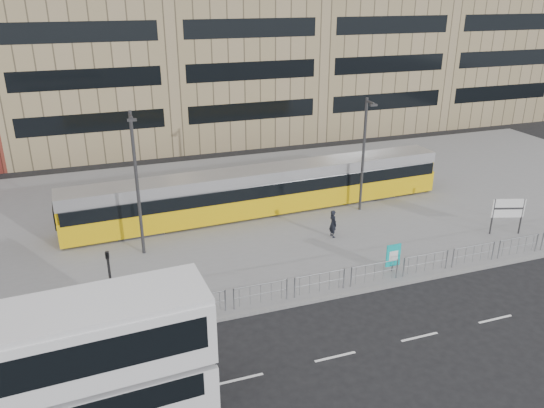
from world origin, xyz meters
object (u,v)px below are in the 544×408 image
object	(u,v)px
double_decker_bus	(27,376)
tram	(263,190)
traffic_light_west	(110,274)
ad_panel	(393,256)
lamp_post_west	(137,179)
pedestrian	(333,224)
station_sign	(508,210)
lamp_post_east	(364,151)

from	to	relation	value
double_decker_bus	tram	bearing A→B (deg)	46.94
double_decker_bus	traffic_light_west	bearing A→B (deg)	63.31
tram	traffic_light_west	xyz separation A→B (m)	(-10.21, -9.03, 0.47)
ad_panel	lamp_post_west	distance (m)	14.06
double_decker_bus	pedestrian	size ratio (longest dim) A/B	7.01
station_sign	lamp_post_west	size ratio (longest dim) A/B	0.28
tram	lamp_post_west	bearing A→B (deg)	-159.39
tram	pedestrian	xyz separation A→B (m)	(2.67, -5.05, -0.66)
ad_panel	traffic_light_west	size ratio (longest dim) A/B	0.50
double_decker_bus	ad_panel	distance (m)	17.88
pedestrian	lamp_post_west	bearing A→B (deg)	77.45
ad_panel	tram	bearing A→B (deg)	110.39
ad_panel	lamp_post_east	distance (m)	8.97
station_sign	lamp_post_east	distance (m)	9.33
ad_panel	lamp_post_west	bearing A→B (deg)	151.35
double_decker_bus	lamp_post_east	size ratio (longest dim) A/B	1.58
double_decker_bus	pedestrian	xyz separation A→B (m)	(15.76, 10.55, -1.54)
traffic_light_west	ad_panel	bearing A→B (deg)	9.79
lamp_post_west	pedestrian	bearing A→B (deg)	-8.08
station_sign	ad_panel	bearing A→B (deg)	-151.03
station_sign	traffic_light_west	bearing A→B (deg)	-160.09
ad_panel	lamp_post_west	xyz separation A→B (m)	(-12.02, 6.40, 3.49)
station_sign	lamp_post_west	xyz separation A→B (m)	(-20.87, 4.63, 2.84)
traffic_light_west	lamp_post_east	distance (m)	18.04
double_decker_bus	tram	distance (m)	20.38
pedestrian	ad_panel	bearing A→B (deg)	-171.39
tram	traffic_light_west	world-z (taller)	traffic_light_west
double_decker_bus	pedestrian	bearing A→B (deg)	30.73
ad_panel	lamp_post_west	size ratio (longest dim) A/B	0.19
station_sign	ad_panel	size ratio (longest dim) A/B	1.45
tram	lamp_post_east	world-z (taller)	lamp_post_east
tram	station_sign	size ratio (longest dim) A/B	11.37
tram	lamp_post_east	bearing A→B (deg)	-19.29
lamp_post_east	double_decker_bus	bearing A→B (deg)	-144.61
station_sign	double_decker_bus	bearing A→B (deg)	-146.15
tram	station_sign	xyz separation A→B (m)	(12.65, -8.14, 0.05)
double_decker_bus	lamp_post_west	xyz separation A→B (m)	(4.86, 12.10, 2.00)
traffic_light_west	lamp_post_east	world-z (taller)	lamp_post_east
tram	pedestrian	distance (m)	5.75
traffic_light_west	double_decker_bus	bearing A→B (deg)	-100.24
ad_panel	traffic_light_west	bearing A→B (deg)	175.80
double_decker_bus	ad_panel	world-z (taller)	double_decker_bus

